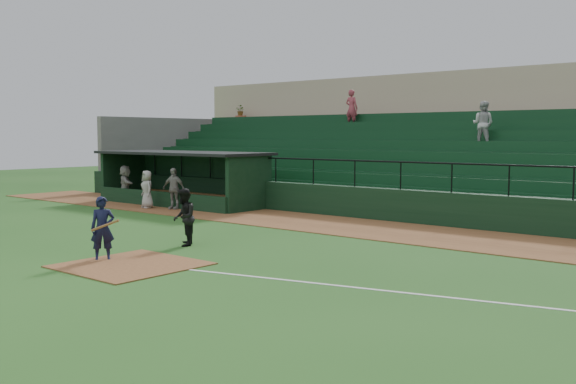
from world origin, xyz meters
The scene contains 11 objects.
ground centered at (0.00, 0.00, 0.00)m, with size 90.00×90.00×0.00m, color #24541B.
warning_track centered at (0.00, 8.00, 0.01)m, with size 40.00×4.00×0.03m, color brown.
home_plate_dirt centered at (0.00, -1.00, 0.01)m, with size 3.00×3.00×0.03m, color brown.
foul_line centered at (8.00, 1.20, 0.01)m, with size 18.00×0.09×0.01m, color white.
stadium_structure centered at (0.00, 16.46, 2.30)m, with size 38.00×13.08×6.40m.
dugout centered at (-9.75, 9.56, 1.33)m, with size 8.90×3.20×2.42m.
batter_at_plate centered at (-1.10, -1.02, 0.82)m, with size 1.12×0.72×1.63m.
umpire centered at (-1.18, 1.75, 0.83)m, with size 0.80×0.63×1.65m, color black.
dugout_player_a centered at (-8.43, 7.52, 0.91)m, with size 1.03×0.43×1.76m, color gray.
dugout_player_b centered at (-9.63, 7.06, 0.84)m, with size 0.79×0.52×1.62m, color #ACA6A1.
dugout_player_c centered at (-12.40, 7.96, 0.89)m, with size 1.60×0.51×1.73m, color #A29E98.
Camera 1 is at (12.99, -10.60, 3.18)m, focal length 40.73 mm.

